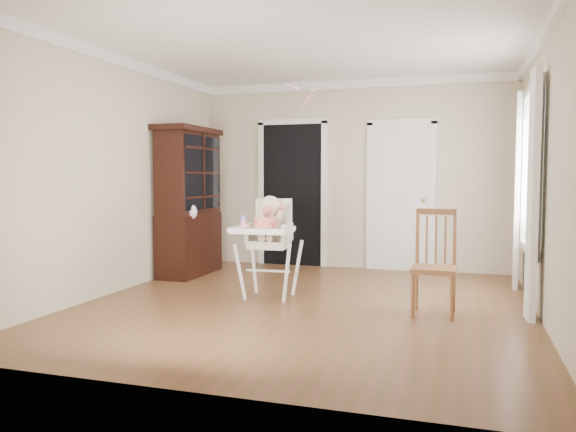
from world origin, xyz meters
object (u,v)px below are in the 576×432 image
(china_cabinet, at_px, (189,201))
(dining_chair, at_px, (434,266))
(high_chair, at_px, (269,236))
(sippy_cup, at_px, (243,222))
(cake, at_px, (264,225))

(china_cabinet, distance_m, dining_chair, 3.57)
(high_chair, distance_m, dining_chair, 1.80)
(china_cabinet, bearing_deg, high_chair, -34.91)
(sippy_cup, bearing_deg, cake, -28.21)
(cake, relative_size, china_cabinet, 0.13)
(high_chair, distance_m, sippy_cup, 0.32)
(sippy_cup, bearing_deg, dining_chair, -3.85)
(cake, distance_m, china_cabinet, 2.06)
(cake, height_order, dining_chair, dining_chair)
(sippy_cup, relative_size, dining_chair, 0.16)
(sippy_cup, bearing_deg, high_chair, 27.33)
(cake, xyz_separation_m, sippy_cup, (-0.29, 0.16, 0.01))
(china_cabinet, bearing_deg, cake, -40.82)
(sippy_cup, height_order, dining_chair, dining_chair)
(dining_chair, bearing_deg, sippy_cup, 177.59)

